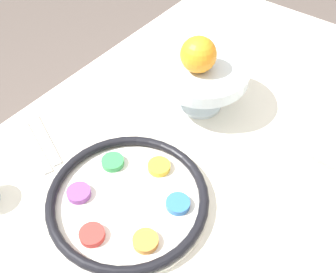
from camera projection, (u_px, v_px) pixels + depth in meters
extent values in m
cube|color=silver|center=(209.00, 251.00, 1.13)|extent=(1.41, 1.00, 0.77)
cylinder|color=silver|center=(128.00, 202.00, 0.79)|extent=(0.32, 0.32, 0.01)
torus|color=black|center=(128.00, 198.00, 0.78)|extent=(0.32, 0.32, 0.02)
cylinder|color=gold|center=(159.00, 167.00, 0.83)|extent=(0.05, 0.05, 0.01)
cylinder|color=#33934C|center=(113.00, 162.00, 0.84)|extent=(0.05, 0.05, 0.01)
cylinder|color=#844299|center=(79.00, 193.00, 0.79)|extent=(0.05, 0.05, 0.01)
cylinder|color=red|center=(92.00, 235.00, 0.73)|extent=(0.05, 0.05, 0.01)
cylinder|color=orange|center=(146.00, 241.00, 0.72)|extent=(0.05, 0.05, 0.01)
cylinder|color=#2D6BB7|center=(178.00, 204.00, 0.77)|extent=(0.05, 0.05, 0.01)
cylinder|color=silver|center=(200.00, 103.00, 0.99)|extent=(0.11, 0.11, 0.01)
cylinder|color=silver|center=(201.00, 90.00, 0.95)|extent=(0.03, 0.03, 0.08)
cylinder|color=silver|center=(202.00, 72.00, 0.91)|extent=(0.22, 0.22, 0.03)
sphere|color=orange|center=(198.00, 55.00, 0.86)|extent=(0.08, 0.08, 0.08)
cube|color=silver|center=(35.00, 147.00, 0.89)|extent=(0.08, 0.17, 0.01)
cube|color=silver|center=(45.00, 139.00, 0.91)|extent=(0.08, 0.17, 0.01)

